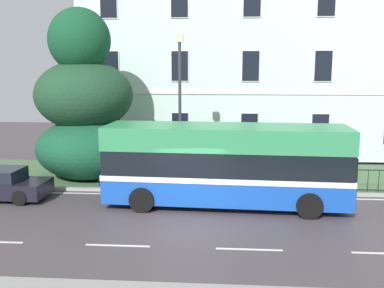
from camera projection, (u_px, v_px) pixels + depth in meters
The scene contains 7 objects.
ground_plane at pixel (190, 216), 16.04m from camera, with size 60.00×56.00×0.18m.
georgian_townhouse at pixel (247, 41), 28.11m from camera, with size 20.12×8.83×13.82m.
iron_verge_railing at pixel (256, 178), 19.00m from camera, with size 14.02×0.04×0.97m.
evergreen_tree at pixel (87, 112), 21.15m from camera, with size 5.23×5.22×8.18m.
single_decker_bus at pixel (226, 164), 16.99m from camera, with size 9.48×3.00×3.18m.
street_lamp_post at pixel (180, 99), 19.75m from camera, with size 0.36×0.24×6.73m.
litter_bin at pixel (142, 172), 20.07m from camera, with size 0.48×0.48×1.02m.
Camera 1 is at (1.18, -14.22, 5.36)m, focal length 40.83 mm.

